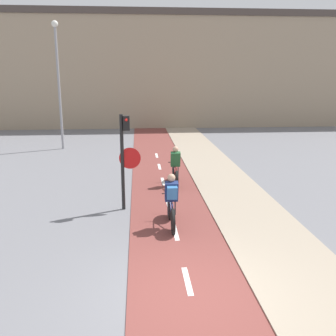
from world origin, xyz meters
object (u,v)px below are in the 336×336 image
(traffic_light_pole, at_px, (125,152))
(cyclist_near, at_px, (171,202))
(cyclist_far, at_px, (175,168))
(street_lamp_far, at_px, (58,73))

(traffic_light_pole, bearing_deg, cyclist_near, -49.91)
(cyclist_near, xyz_separation_m, cyclist_far, (0.52, 4.06, -0.05))
(street_lamp_far, bearing_deg, traffic_light_pole, -69.26)
(street_lamp_far, bearing_deg, cyclist_near, -66.32)
(cyclist_near, bearing_deg, street_lamp_far, 113.68)
(cyclist_near, height_order, cyclist_far, same)
(traffic_light_pole, height_order, cyclist_near, traffic_light_pole)
(traffic_light_pole, distance_m, cyclist_near, 2.34)
(cyclist_near, bearing_deg, traffic_light_pole, 130.09)
(cyclist_far, bearing_deg, cyclist_near, -97.24)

